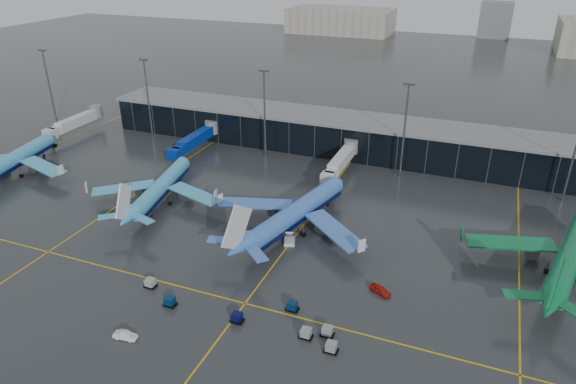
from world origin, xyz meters
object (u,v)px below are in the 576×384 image
at_px(baggage_carts, 256,316).
at_px(mobile_airstair, 290,240).
at_px(airliner_klm_west, 11,152).
at_px(airliner_arkefly, 160,178).
at_px(service_van_red, 380,290).
at_px(airliner_klm_near, 298,201).
at_px(service_van_white, 125,335).
at_px(airliner_aer_lingus, 574,242).

height_order(baggage_carts, mobile_airstair, mobile_airstair).
distance_m(airliner_klm_west, airliner_arkefly, 46.72).
distance_m(airliner_arkefly, service_van_red, 60.54).
bearing_deg(airliner_klm_west, airliner_arkefly, -9.85).
xyz_separation_m(airliner_klm_west, baggage_carts, (86.81, -30.72, -5.73)).
xyz_separation_m(airliner_klm_near, service_van_red, (22.26, -16.30, -6.13)).
xyz_separation_m(airliner_arkefly, airliner_klm_near, (35.68, -0.40, 0.74)).
distance_m(airliner_arkefly, airliner_klm_near, 35.69).
bearing_deg(baggage_carts, airliner_klm_west, 160.51).
relative_size(airliner_klm_near, service_van_red, 10.51).
relative_size(baggage_carts, service_van_white, 9.78).
xyz_separation_m(airliner_klm_west, service_van_red, (104.64, -15.67, -5.76)).
distance_m(airliner_klm_west, airliner_klm_near, 82.39).
bearing_deg(baggage_carts, airliner_arkefly, 141.63).
relative_size(mobile_airstair, service_van_white, 0.96).
relative_size(airliner_klm_near, mobile_airstair, 11.92).
height_order(mobile_airstair, service_van_red, mobile_airstair).
xyz_separation_m(airliner_arkefly, airliner_aer_lingus, (89.76, 2.72, 0.85)).
distance_m(airliner_aer_lingus, mobile_airstair, 54.62).
height_order(airliner_klm_west, airliner_aer_lingus, airliner_aer_lingus).
relative_size(baggage_carts, service_van_red, 9.00).
bearing_deg(service_van_white, airliner_arkefly, 19.83).
xyz_separation_m(mobile_airstair, service_van_red, (21.60, -9.90, -0.05)).
xyz_separation_m(baggage_carts, service_van_red, (17.83, 15.06, -0.04)).
xyz_separation_m(airliner_klm_west, service_van_white, (69.27, -42.60, -5.84)).
bearing_deg(airliner_aer_lingus, airliner_klm_near, -162.96).
height_order(airliner_klm_west, airliner_arkefly, airliner_klm_west).
distance_m(airliner_klm_near, baggage_carts, 32.25).
height_order(airliner_klm_west, airliner_klm_near, airliner_klm_near).
bearing_deg(service_van_red, airliner_klm_west, 109.26).
xyz_separation_m(airliner_klm_west, airliner_arkefly, (46.70, 1.04, -0.37)).
bearing_deg(service_van_white, airliner_aer_lingus, -62.92).
bearing_deg(mobile_airstair, service_van_red, -43.79).
bearing_deg(service_van_red, airliner_arkefly, 101.70).
bearing_deg(airliner_klm_near, service_van_red, -22.84).
bearing_deg(mobile_airstair, airliner_arkefly, 150.23).
xyz_separation_m(airliner_aer_lingus, baggage_carts, (-49.65, -34.48, -6.21)).
relative_size(airliner_arkefly, airliner_klm_near, 0.89).
xyz_separation_m(mobile_airstair, service_van_white, (-13.76, -36.83, -0.13)).
height_order(airliner_aer_lingus, mobile_airstair, airliner_aer_lingus).
bearing_deg(mobile_airstair, baggage_carts, -100.56).
xyz_separation_m(airliner_klm_near, mobile_airstair, (0.65, -6.40, -6.09)).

